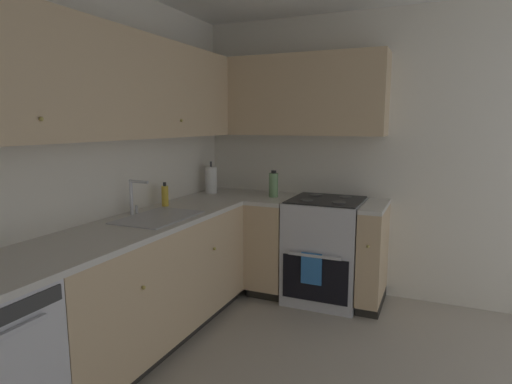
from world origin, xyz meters
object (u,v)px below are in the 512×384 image
(paper_towel_roll, at_px, (211,180))
(oil_bottle, at_px, (274,185))
(soap_bottle, at_px, (165,196))
(oven_range, at_px, (325,249))

(paper_towel_roll, bearing_deg, oil_bottle, -87.34)
(paper_towel_roll, xyz_separation_m, oil_bottle, (0.03, -0.62, -0.01))
(soap_bottle, xyz_separation_m, paper_towel_roll, (0.71, -0.02, 0.04))
(oven_range, distance_m, soap_bottle, 1.45)
(soap_bottle, relative_size, paper_towel_roll, 0.62)
(oven_range, relative_size, paper_towel_roll, 3.33)
(soap_bottle, relative_size, oil_bottle, 0.80)
(oven_range, bearing_deg, soap_bottle, 124.16)
(soap_bottle, distance_m, oil_bottle, 0.98)
(oven_range, height_order, oil_bottle, oil_bottle)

